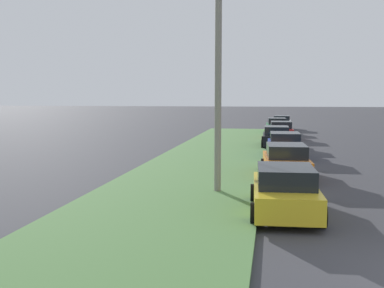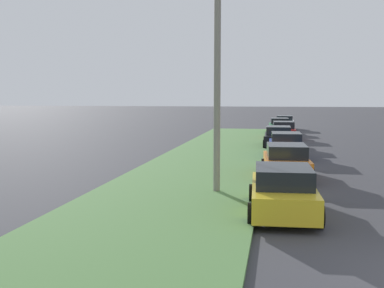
% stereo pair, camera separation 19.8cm
% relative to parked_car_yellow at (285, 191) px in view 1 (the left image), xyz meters
% --- Properties ---
extents(grass_median, '(60.00, 6.00, 0.12)m').
position_rel_parked_car_yellow_xyz_m(grass_median, '(5.23, 3.76, -0.66)').
color(grass_median, '#517F42').
rests_on(grass_median, ground).
extents(parked_car_yellow, '(4.37, 2.16, 1.47)m').
position_rel_parked_car_yellow_xyz_m(parked_car_yellow, '(0.00, 0.00, 0.00)').
color(parked_car_yellow, gold).
rests_on(parked_car_yellow, ground).
extents(parked_car_orange, '(4.40, 2.21, 1.47)m').
position_rel_parked_car_yellow_xyz_m(parked_car_orange, '(6.49, -0.21, 0.00)').
color(parked_car_orange, orange).
rests_on(parked_car_orange, ground).
extents(parked_car_blue, '(4.35, 2.12, 1.47)m').
position_rel_parked_car_yellow_xyz_m(parked_car_blue, '(13.13, -0.31, 0.00)').
color(parked_car_blue, '#23389E').
rests_on(parked_car_blue, ground).
extents(parked_car_black, '(4.32, 2.06, 1.47)m').
position_rel_parked_car_yellow_xyz_m(parked_car_black, '(18.71, 0.11, 0.00)').
color(parked_car_black, black).
rests_on(parked_car_black, ground).
extents(parked_car_red, '(4.35, 2.12, 1.47)m').
position_rel_parked_car_yellow_xyz_m(parked_car_red, '(25.03, -0.31, 0.00)').
color(parked_car_red, red).
rests_on(parked_car_red, ground).
extents(parked_car_green, '(4.38, 2.18, 1.47)m').
position_rel_parked_car_yellow_xyz_m(parked_car_green, '(31.05, -0.02, 0.00)').
color(parked_car_green, '#1E6B38').
rests_on(parked_car_green, ground).
extents(parked_car_white, '(4.37, 2.16, 1.47)m').
position_rel_parked_car_yellow_xyz_m(parked_car_white, '(36.57, -0.61, 0.00)').
color(parked_car_white, silver).
rests_on(parked_car_white, ground).
extents(streetlight, '(0.91, 2.84, 7.50)m').
position_rel_parked_car_yellow_xyz_m(streetlight, '(2.57, 1.97, 3.67)').
color(streetlight, gray).
rests_on(streetlight, ground).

